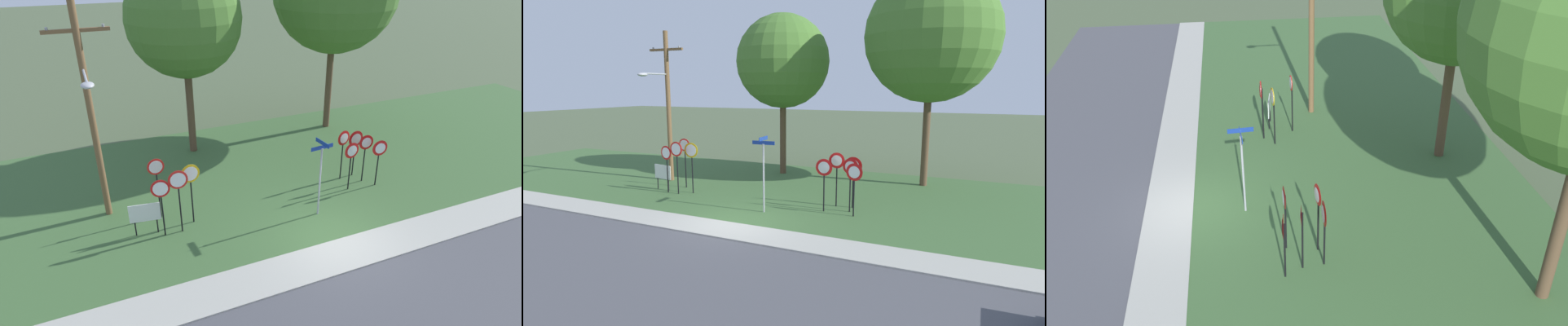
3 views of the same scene
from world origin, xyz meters
The scene contains 18 objects.
ground_plane centered at (0.00, 0.00, 0.00)m, with size 160.00×160.00×0.00m, color #4C5B3D.
road_asphalt centered at (0.00, -4.80, 0.01)m, with size 44.00×6.40×0.01m, color #4C4C51.
sidewalk_strip centered at (0.00, -0.80, 0.03)m, with size 44.00×1.60×0.06m, color #ADAA9E.
grass_median centered at (0.00, 6.00, 0.02)m, with size 44.00×12.00×0.04m, color #3D6033.
stop_sign_near_left centered at (-4.24, 3.12, 1.81)m, with size 0.71×0.12×2.44m.
stop_sign_near_right centered at (-5.41, 2.73, 1.67)m, with size 0.66×0.13×2.27m.
stop_sign_far_left centered at (-5.29, 3.96, 1.82)m, with size 0.63×0.10×2.49m.
stop_sign_far_center centered at (-4.78, 2.71, 1.86)m, with size 0.70×0.10×2.51m.
yield_sign_near_left centered at (2.51, 2.86, 1.65)m, with size 0.70×0.11×2.18m.
yield_sign_near_right centered at (3.43, 3.88, 1.65)m, with size 0.75×0.10×2.17m.
yield_sign_far_left centered at (3.50, 3.24, 1.67)m, with size 0.66×0.13×2.21m.
yield_sign_far_right centered at (2.73, 3.81, 1.76)m, with size 0.66×0.14×2.32m.
yield_sign_center centered at (3.81, 2.70, 1.61)m, with size 0.69×0.13×2.12m.
street_name_post centered at (0.36, 1.75, 1.87)m, with size 0.96×0.82×3.08m.
utility_pole centered at (-7.10, 4.90, 4.33)m, with size 2.10×2.20×7.89m.
notice_board centered at (-5.99, 3.08, 0.87)m, with size 1.09×0.18×1.25m.
oak_tree_left centered at (-2.45, 9.46, 6.49)m, with size 5.29×5.29×9.12m.
oak_tree_right centered at (5.52, 9.63, 7.51)m, with size 6.50×6.50×10.73m.
Camera 2 is at (8.37, -13.27, 5.03)m, focal length 29.81 mm.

